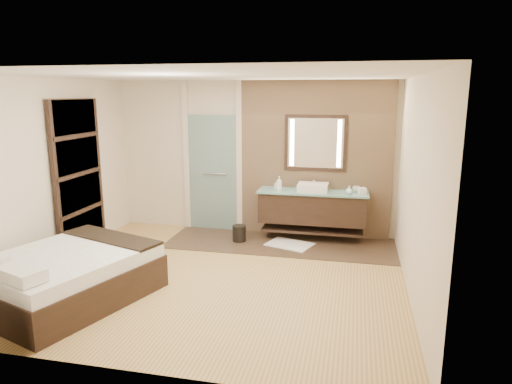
% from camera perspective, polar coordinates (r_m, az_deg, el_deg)
% --- Properties ---
extents(floor, '(5.00, 5.00, 0.00)m').
position_cam_1_polar(floor, '(6.41, -4.76, -10.58)').
color(floor, olive).
rests_on(floor, ground).
extents(tile_strip, '(3.80, 1.30, 0.01)m').
position_cam_1_polar(tile_strip, '(7.74, 3.02, -6.42)').
color(tile_strip, '#3A2C1F').
rests_on(tile_strip, floor).
extents(stone_wall, '(2.60, 0.08, 2.70)m').
position_cam_1_polar(stone_wall, '(7.95, 7.42, 3.98)').
color(stone_wall, tan).
rests_on(stone_wall, floor).
extents(vanity, '(1.85, 0.55, 0.88)m').
position_cam_1_polar(vanity, '(7.82, 7.07, -1.91)').
color(vanity, black).
rests_on(vanity, stone_wall).
extents(mirror_unit, '(1.06, 0.04, 0.96)m').
position_cam_1_polar(mirror_unit, '(7.86, 7.44, 6.08)').
color(mirror_unit, black).
rests_on(mirror_unit, stone_wall).
extents(frosted_door, '(1.10, 0.12, 2.70)m').
position_cam_1_polar(frosted_door, '(8.34, -5.40, 2.97)').
color(frosted_door, '#A7D3CF').
rests_on(frosted_door, floor).
extents(shoji_partition, '(0.06, 1.20, 2.40)m').
position_cam_1_polar(shoji_partition, '(7.62, -21.27, 1.81)').
color(shoji_partition, black).
rests_on(shoji_partition, floor).
extents(bed, '(2.06, 2.29, 0.73)m').
position_cam_1_polar(bed, '(6.10, -22.59, -9.66)').
color(bed, black).
rests_on(bed, floor).
extents(bath_mat, '(0.84, 0.71, 0.02)m').
position_cam_1_polar(bath_mat, '(7.65, 4.22, -6.55)').
color(bath_mat, white).
rests_on(bath_mat, floor).
extents(waste_bin, '(0.24, 0.24, 0.29)m').
position_cam_1_polar(waste_bin, '(7.79, -2.12, -5.22)').
color(waste_bin, black).
rests_on(waste_bin, floor).
extents(tissue_box, '(0.15, 0.15, 0.10)m').
position_cam_1_polar(tissue_box, '(7.67, 13.11, 0.14)').
color(tissue_box, white).
rests_on(tissue_box, vanity).
extents(soap_bottle_a, '(0.12, 0.12, 0.24)m').
position_cam_1_polar(soap_bottle_a, '(7.72, 2.91, 1.08)').
color(soap_bottle_a, white).
rests_on(soap_bottle_a, vanity).
extents(soap_bottle_b, '(0.09, 0.09, 0.16)m').
position_cam_1_polar(soap_bottle_b, '(7.84, 2.65, 0.93)').
color(soap_bottle_b, '#B2B2B2').
rests_on(soap_bottle_b, vanity).
extents(soap_bottle_c, '(0.14, 0.14, 0.14)m').
position_cam_1_polar(soap_bottle_c, '(7.61, 11.57, 0.25)').
color(soap_bottle_c, '#C2F4F2').
rests_on(soap_bottle_c, vanity).
extents(cup, '(0.15, 0.15, 0.09)m').
position_cam_1_polar(cup, '(7.81, 12.42, 0.37)').
color(cup, silver).
rests_on(cup, vanity).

